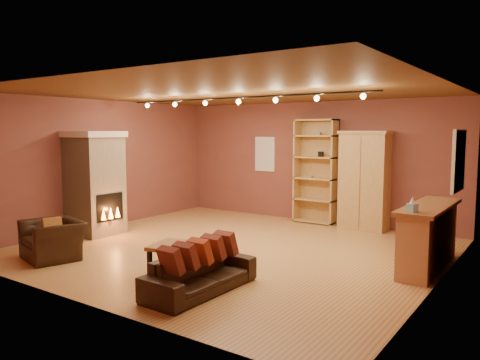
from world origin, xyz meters
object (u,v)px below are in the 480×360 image
Objects in this scene: armoire at (364,180)px; bar_counter at (428,236)px; bookcase at (317,170)px; coffee_table at (176,249)px; fireplace at (95,183)px; armchair at (53,233)px; loveseat at (200,266)px.

bar_counter is (1.84, -2.23, -0.56)m from armoire.
bookcase reaches higher than bar_counter.
coffee_table is at bearing -102.24° from armoire.
fireplace reaches higher than bar_counter.
armchair is (-5.27, -2.99, -0.08)m from bar_counter.
bar_counter is (6.24, 1.35, -0.55)m from fireplace.
armoire is 1.25× the size of loveseat.
armoire is 4.97m from coffee_table.
bookcase reaches higher than loveseat.
armoire is at bearing -6.86° from bookcase.
bookcase is 1.15× the size of bar_counter.
fireplace is 1.25× the size of loveseat.
bookcase is 3.00× the size of coffee_table.
bookcase reaches higher than armoire.
armoire is 2.67× the size of coffee_table.
loveseat is 0.71m from coffee_table.
armoire is (4.41, 3.58, 0.01)m from fireplace.
fireplace reaches higher than armchair.
fireplace is 4.92m from bookcase.
fireplace is at bearing 135.77° from armchair.
armchair is 2.43m from coffee_table.
bookcase is 5.86m from armchair.
bar_counter is 3.88m from coffee_table.
bookcase is at bearing 49.25° from fireplace.
loveseat is at bearing -20.64° from coffee_table.
bookcase reaches higher than coffee_table.
coffee_table is (-0.66, 0.25, 0.07)m from loveseat.
armoire reaches higher than fireplace.
loveseat is (-2.22, -2.84, -0.16)m from bar_counter.
bar_counter is at bearing -50.48° from armoire.
armchair is (-3.06, -0.15, 0.08)m from loveseat.
bar_counter is 2.61× the size of coffee_table.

